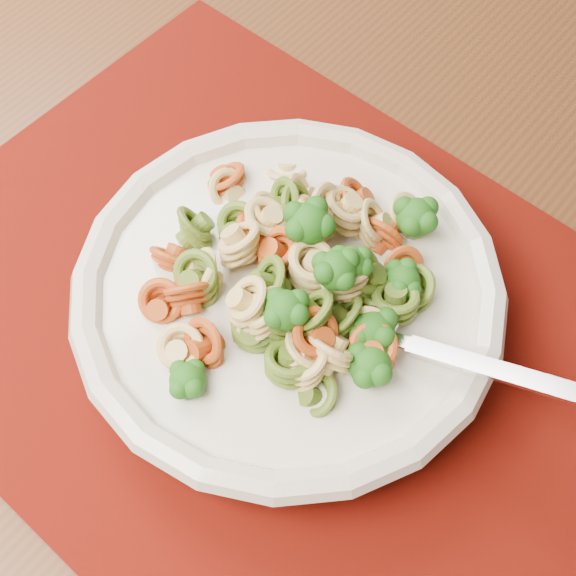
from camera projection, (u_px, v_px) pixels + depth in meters
The scene contains 5 objects.
dining_table at pixel (362, 373), 0.61m from camera, with size 1.39×0.90×0.75m.
placemat at pixel (266, 316), 0.52m from camera, with size 0.48×0.38×0.00m, color #4D0E03.
pasta_bowl at pixel (288, 296), 0.49m from camera, with size 0.26×0.26×0.05m.
pasta_broccoli_heap at pixel (288, 283), 0.48m from camera, with size 0.22×0.22×0.06m, color #EAC774, non-canonical shape.
fork at pixel (370, 332), 0.46m from camera, with size 0.19×0.02×0.01m, color silver, non-canonical shape.
Camera 1 is at (0.59, 0.14, 1.21)m, focal length 50.00 mm.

